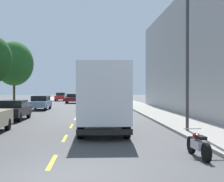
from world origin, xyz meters
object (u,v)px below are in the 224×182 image
Objects in this scene: delivery_box_truck at (103,95)px; parked_wagon_navy at (112,97)px; parked_motorcycle at (198,145)px; parked_wagon_sky at (40,102)px; parked_hatchback_teal at (115,99)px; moving_burgundy_sedan at (72,98)px; parked_hatchback_red at (61,97)px; street_lamp at (185,48)px; street_tree_farthest at (14,64)px; parked_sedan_black at (13,110)px.

parked_wagon_navy is (2.70, 36.81, -1.15)m from delivery_box_truck.
delivery_box_truck is 3.57× the size of parked_motorcycle.
parked_hatchback_teal is at bearing 49.75° from parked_wagon_sky.
parked_hatchback_red is at bearing 105.46° from moving_burgundy_sedan.
moving_burgundy_sedan is at bearing -74.54° from parked_hatchback_red.
delivery_box_truck reaches higher than parked_hatchback_red.
parked_wagon_navy is at bearing 89.49° from parked_hatchback_teal.
parked_hatchback_red is at bearing 103.04° from street_lamp.
street_tree_farthest is at bearing -130.15° from parked_hatchback_teal.
delivery_box_truck is 34.96m from moving_burgundy_sedan.
parked_motorcycle is (9.20, -50.98, -0.35)m from parked_hatchback_red.
parked_sedan_black and moving_burgundy_sedan have the same top height.
street_tree_farthest is 17.25m from parked_hatchback_teal.
parked_hatchback_teal is (-0.07, -7.82, -0.05)m from parked_wagon_navy.
street_tree_farthest is 28.53m from parked_hatchback_red.
parked_wagon_sky is at bearing -130.25° from parked_hatchback_teal.
parked_hatchback_teal is at bearing 49.85° from street_tree_farthest.
street_tree_farthest reaches higher than delivery_box_truck.
parked_wagon_navy is 43.44m from parked_motorcycle.
parked_wagon_navy is (10.89, 20.65, -3.92)m from street_tree_farthest.
street_lamp is 13.42m from parked_sedan_black.
parked_sedan_black is at bearing -90.89° from parked_wagon_sky.
street_lamp is at bearing -76.96° from parked_hatchback_red.
parked_hatchback_teal is (10.82, 12.83, -3.97)m from street_tree_farthest.
parked_motorcycle is at bearing -79.77° from parked_hatchback_red.
parked_wagon_sky is at bearing 89.11° from parked_sedan_black.
parked_wagon_navy is at bearing 64.19° from parked_wagon_sky.
delivery_box_truck reaches higher than moving_burgundy_sedan.
parked_wagon_sky and parked_hatchback_teal have the same top height.
parked_wagon_navy is at bearing 62.19° from street_tree_farthest.
parked_wagon_sky is at bearing 109.47° from parked_motorcycle.
street_lamp is 3.56× the size of parked_motorcycle.
parked_wagon_navy is 1.00× the size of parked_wagon_sky.
parked_sedan_black is at bearing -89.94° from parked_hatchback_red.
parked_wagon_navy is 20.04m from parked_wagon_sky.
parked_sedan_black is at bearing -77.62° from street_tree_farthest.
parked_hatchback_teal is 35.63m from parked_motorcycle.
delivery_box_truck reaches higher than parked_wagon_sky.
parked_hatchback_red reaches higher than parked_motorcycle.
moving_burgundy_sedan is at bearing 81.35° from parked_wagon_sky.
delivery_box_truck is at bearing 114.01° from parked_motorcycle.
moving_burgundy_sedan is (2.61, 27.65, 0.00)m from parked_sedan_black.
street_tree_farthest is at bearing -129.73° from parked_wagon_sky.
moving_burgundy_sedan is (-3.60, 34.75, -1.20)m from delivery_box_truck.
parked_hatchback_red is at bearing 139.89° from parked_wagon_navy.
parked_wagon_sky is (-10.19, 19.39, -3.54)m from street_lamp.
parked_wagon_sky is at bearing -98.65° from moving_burgundy_sedan.
delivery_box_truck is at bearing -95.17° from parked_hatchback_teal.
street_tree_farthest reaches higher than parked_wagon_sky.
street_tree_farthest is 5.19m from parked_wagon_sky.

